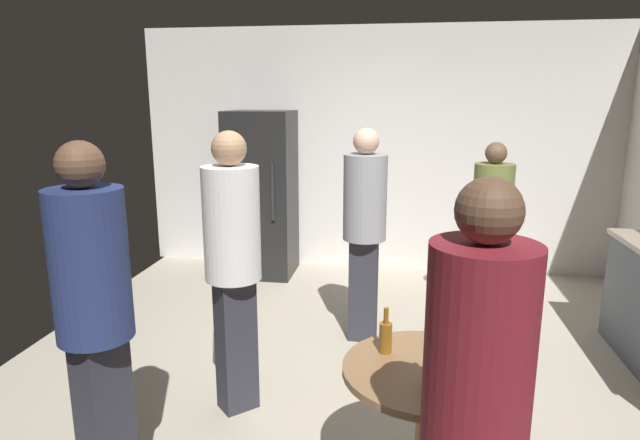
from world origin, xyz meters
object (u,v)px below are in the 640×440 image
foreground_table (428,388)px  person_in_navy_shirt (94,302)px  refrigerator (262,194)px  plastic_cup_white (476,358)px  beer_bottle_green (479,377)px  person_in_olive_shirt (491,218)px  person_in_maroon_shirt (476,399)px  beer_bottle_brown (430,365)px  person_in_gray_shirt (365,219)px  beer_bottle_amber (386,336)px  person_in_white_shirt (233,252)px

foreground_table → person_in_navy_shirt: 1.58m
refrigerator → plastic_cup_white: bearing=-60.7°
beer_bottle_green → person_in_olive_shirt: 2.70m
person_in_maroon_shirt → plastic_cup_white: bearing=9.7°
person_in_olive_shirt → person_in_navy_shirt: bearing=-51.4°
plastic_cup_white → beer_bottle_green: bearing=-93.8°
person_in_olive_shirt → person_in_maroon_shirt: bearing=-21.9°
refrigerator → beer_bottle_brown: bearing=-64.5°
beer_bottle_brown → person_in_gray_shirt: 2.02m
beer_bottle_green → person_in_olive_shirt: (0.44, 2.66, 0.10)m
refrigerator → person_in_maroon_shirt: size_ratio=1.04×
beer_bottle_amber → plastic_cup_white: bearing=-14.8°
beer_bottle_green → person_in_navy_shirt: size_ratio=0.13×
refrigerator → person_in_maroon_shirt: bearing=-66.5°
beer_bottle_green → person_in_gray_shirt: (-0.62, 2.04, 0.19)m
foreground_table → beer_bottle_amber: size_ratio=3.48×
beer_bottle_green → plastic_cup_white: size_ratio=2.09×
beer_bottle_brown → person_in_olive_shirt: bearing=76.2°
beer_bottle_green → person_in_gray_shirt: bearing=107.0°
person_in_white_shirt → plastic_cup_white: bearing=20.1°
beer_bottle_green → beer_bottle_amber: bearing=139.9°
plastic_cup_white → person_in_gray_shirt: size_ratio=0.06×
refrigerator → beer_bottle_green: size_ratio=7.83×
person_in_gray_shirt → person_in_olive_shirt: (1.06, 0.62, -0.09)m
refrigerator → person_in_olive_shirt: 2.48m
beer_bottle_green → plastic_cup_white: (0.01, 0.22, -0.03)m
refrigerator → plastic_cup_white: size_ratio=16.36×
foreground_table → person_in_navy_shirt: bearing=-172.5°
foreground_table → person_in_maroon_shirt: bearing=-81.8°
person_in_gray_shirt → beer_bottle_amber: bearing=10.5°
person_in_olive_shirt → foreground_table: bearing=-26.8°
beer_bottle_amber → beer_bottle_green: (0.40, -0.33, 0.00)m
beer_bottle_amber → beer_bottle_brown: (0.20, -0.26, 0.00)m
person_in_white_shirt → person_in_olive_shirt: size_ratio=1.12×
foreground_table → person_in_maroon_shirt: (0.10, -0.71, 0.38)m
foreground_table → plastic_cup_white: plastic_cup_white is taller
person_in_navy_shirt → person_in_gray_shirt: size_ratio=1.03×
beer_bottle_brown → person_in_olive_shirt: person_in_olive_shirt is taller
beer_bottle_green → person_in_maroon_shirt: bearing=-99.9°
beer_bottle_brown → plastic_cup_white: size_ratio=2.09×
plastic_cup_white → person_in_navy_shirt: 1.75m
beer_bottle_amber → beer_bottle_brown: bearing=-52.3°
refrigerator → beer_bottle_brown: size_ratio=7.83×
refrigerator → person_in_white_shirt: refrigerator is taller
foreground_table → person_in_white_shirt: size_ratio=0.45×
beer_bottle_amber → beer_bottle_brown: same height
beer_bottle_amber → person_in_maroon_shirt: 0.91m
foreground_table → person_in_olive_shirt: 2.54m
person_in_maroon_shirt → foreground_table: bearing=26.0°
person_in_navy_shirt → person_in_gray_shirt: 2.30m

